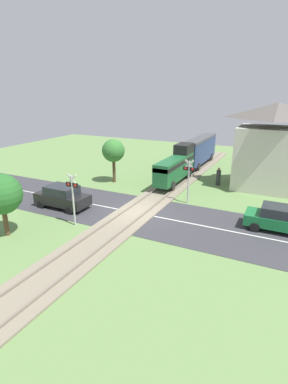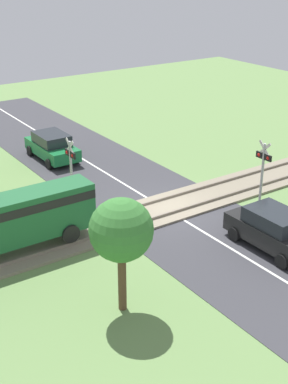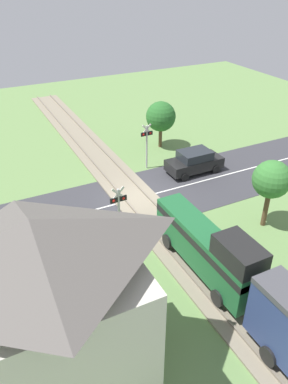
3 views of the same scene
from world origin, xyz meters
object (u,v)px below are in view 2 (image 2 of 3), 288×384
(crossing_signal_east_approach, at_px, (71,165))
(car_near_crossing, at_px, (274,229))
(car_far_side, at_px, (52,146))
(crossing_signal_west_approach, at_px, (263,168))

(crossing_signal_east_approach, bearing_deg, car_near_crossing, -148.13)
(car_far_side, bearing_deg, car_near_crossing, -168.80)
(crossing_signal_west_approach, relative_size, crossing_signal_east_approach, 1.00)
(crossing_signal_east_approach, bearing_deg, crossing_signal_west_approach, -126.48)
(car_near_crossing, relative_size, car_far_side, 0.99)
(car_near_crossing, distance_m, car_far_side, 14.83)
(car_far_side, relative_size, crossing_signal_east_approach, 1.19)
(crossing_signal_west_approach, distance_m, crossing_signal_east_approach, 8.72)
(car_far_side, distance_m, crossing_signal_west_approach, 12.84)
(car_near_crossing, bearing_deg, crossing_signal_east_approach, 31.87)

